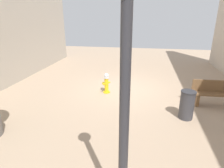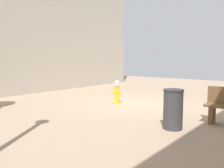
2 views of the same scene
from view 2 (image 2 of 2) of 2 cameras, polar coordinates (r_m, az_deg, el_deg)
name	(u,v)px [view 2 (image 2 of 2)]	position (r m, az deg, el deg)	size (l,w,h in m)	color
ground_plane	(140,104)	(8.84, 6.83, -4.78)	(23.40, 23.40, 0.00)	tan
fire_hydrant	(117,92)	(8.76, 1.20, -1.92)	(0.36, 0.37, 0.88)	gold
trash_bin	(173,109)	(5.76, 14.65, -5.95)	(0.48, 0.48, 0.96)	#38383D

